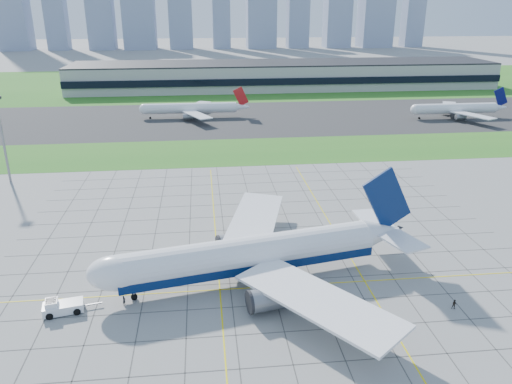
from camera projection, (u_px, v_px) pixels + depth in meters
ground at (271, 281)px, 96.47m from camera, size 1400.00×1400.00×0.00m
grass_median at (237, 151)px, 180.05m from camera, size 700.00×35.00×0.04m
asphalt_taxiway at (228, 118)px, 231.12m from camera, size 700.00×75.00×0.04m
grass_far at (219, 83)px, 333.28m from camera, size 700.00×145.00×0.04m
apron_markings at (266, 254)px, 106.81m from camera, size 120.00×130.00×0.03m
terminal at (284, 75)px, 311.21m from camera, size 260.00×43.00×15.80m
light_mast at (1, 129)px, 143.94m from camera, size 2.50×2.50×25.60m
airliner at (252, 255)px, 94.84m from camera, size 63.86×64.09×20.30m
pushback_tug at (61, 307)px, 86.27m from camera, size 9.93×4.50×2.73m
crew_near at (124, 301)px, 88.54m from camera, size 0.66×0.78×1.83m
crew_far at (454, 304)px, 87.42m from camera, size 1.07×0.95×1.82m
distant_jet_1 at (192, 108)px, 231.12m from camera, size 48.25×42.66×14.08m
distant_jet_2 at (457, 108)px, 230.40m from camera, size 44.13×42.66×14.08m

